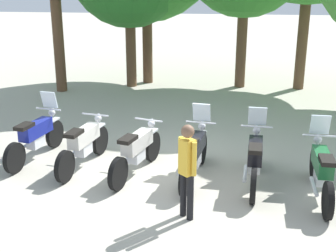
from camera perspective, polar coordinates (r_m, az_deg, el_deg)
ground_plane at (r=9.20m, az=-0.40°, el=-6.30°), size 80.00×80.00×0.00m
motorcycle_0 at (r=10.31m, az=-16.08°, el=-1.19°), size 0.72×2.17×1.37m
motorcycle_1 at (r=9.65m, az=-10.44°, el=-2.19°), size 0.72×2.17×0.99m
motorcycle_2 at (r=9.18m, az=-3.89°, el=-3.00°), size 0.82×2.14×0.99m
motorcycle_3 at (r=9.00m, az=3.32°, el=-3.35°), size 0.67×2.18×1.37m
motorcycle_4 at (r=8.88m, az=10.74°, el=-3.95°), size 0.62×2.19×1.37m
motorcycle_5 at (r=8.68m, az=18.55°, el=-5.18°), size 0.62×2.19×1.37m
person_0 at (r=7.35m, az=2.41°, el=-4.90°), size 0.35×0.33×1.62m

